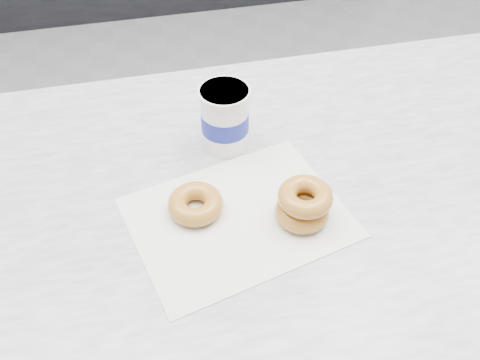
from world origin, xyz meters
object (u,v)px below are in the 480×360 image
object	(u,v)px
donut_single	(196,204)
donut_stack	(304,204)
counter	(314,306)
coffee_cup	(225,118)

from	to	relation	value
donut_single	donut_stack	world-z (taller)	donut_stack
counter	donut_stack	world-z (taller)	donut_stack
donut_single	coffee_cup	bearing A→B (deg)	62.08
donut_stack	coffee_cup	bearing A→B (deg)	112.24
counter	coffee_cup	bearing A→B (deg)	147.22
counter	donut_single	bearing A→B (deg)	-171.93
counter	donut_single	world-z (taller)	donut_single
donut_single	counter	bearing A→B (deg)	8.07
counter	coffee_cup	xyz separation A→B (m)	(-0.18, 0.12, 0.51)
counter	donut_single	xyz separation A→B (m)	(-0.26, -0.04, 0.47)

